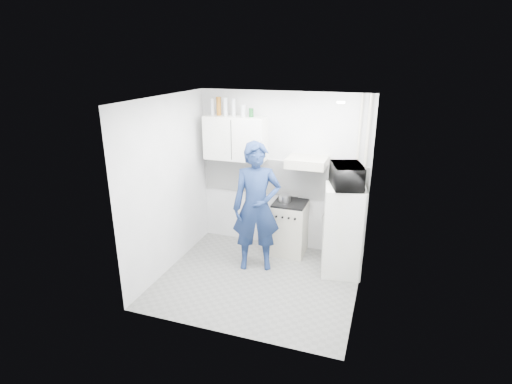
% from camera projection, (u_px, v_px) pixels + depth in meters
% --- Properties ---
extents(floor, '(2.80, 2.80, 0.00)m').
position_uv_depth(floor, '(258.00, 280.00, 5.84)').
color(floor, slate).
rests_on(floor, ground).
extents(ceiling, '(2.80, 2.80, 0.00)m').
position_uv_depth(ceiling, '(258.00, 99.00, 4.99)').
color(ceiling, white).
rests_on(ceiling, wall_back).
extents(wall_back, '(2.80, 0.00, 2.80)m').
position_uv_depth(wall_back, '(282.00, 172.00, 6.54)').
color(wall_back, silver).
rests_on(wall_back, floor).
extents(wall_left, '(0.00, 2.60, 2.60)m').
position_uv_depth(wall_left, '(168.00, 186.00, 5.85)').
color(wall_left, silver).
rests_on(wall_left, floor).
extents(wall_right, '(0.00, 2.60, 2.60)m').
position_uv_depth(wall_right, '(364.00, 208.00, 4.99)').
color(wall_right, silver).
rests_on(wall_right, floor).
extents(person, '(0.83, 0.68, 1.96)m').
position_uv_depth(person, '(257.00, 207.00, 5.91)').
color(person, '#14254C').
rests_on(person, floor).
extents(stove, '(0.53, 0.53, 0.85)m').
position_uv_depth(stove, '(289.00, 228.00, 6.53)').
color(stove, '#BAB5A1').
rests_on(stove, floor).
extents(fridge, '(0.65, 0.65, 1.35)m').
position_uv_depth(fridge, '(343.00, 231.00, 5.85)').
color(fridge, silver).
rests_on(fridge, floor).
extents(stove_top, '(0.51, 0.51, 0.03)m').
position_uv_depth(stove_top, '(290.00, 203.00, 6.39)').
color(stove_top, black).
rests_on(stove_top, stove).
extents(saucepan, '(0.19, 0.19, 0.11)m').
position_uv_depth(saucepan, '(285.00, 198.00, 6.42)').
color(saucepan, silver).
rests_on(saucepan, stove_top).
extents(microwave, '(0.69, 0.57, 0.33)m').
position_uv_depth(microwave, '(347.00, 176.00, 5.57)').
color(microwave, black).
rests_on(microwave, fridge).
extents(bottle_a, '(0.06, 0.06, 0.26)m').
position_uv_depth(bottle_a, '(212.00, 107.00, 6.39)').
color(bottle_a, '#B2B7BC').
rests_on(bottle_a, upper_cabinet).
extents(bottle_b, '(0.08, 0.08, 0.29)m').
position_uv_depth(bottle_b, '(219.00, 106.00, 6.35)').
color(bottle_b, brown).
rests_on(bottle_b, upper_cabinet).
extents(bottle_c, '(0.07, 0.07, 0.28)m').
position_uv_depth(bottle_c, '(225.00, 107.00, 6.32)').
color(bottle_c, '#B2B7BC').
rests_on(bottle_c, upper_cabinet).
extents(bottle_d, '(0.06, 0.06, 0.27)m').
position_uv_depth(bottle_d, '(234.00, 108.00, 6.28)').
color(bottle_d, '#B2B7BC').
rests_on(bottle_d, upper_cabinet).
extents(canister_a, '(0.07, 0.07, 0.19)m').
position_uv_depth(canister_a, '(243.00, 111.00, 6.24)').
color(canister_a, '#B2B7BC').
rests_on(canister_a, upper_cabinet).
extents(canister_b, '(0.07, 0.07, 0.14)m').
position_uv_depth(canister_b, '(251.00, 113.00, 6.21)').
color(canister_b, '#144C1E').
rests_on(canister_b, upper_cabinet).
extents(upper_cabinet, '(1.00, 0.35, 0.70)m').
position_uv_depth(upper_cabinet, '(235.00, 138.00, 6.43)').
color(upper_cabinet, silver).
rests_on(upper_cabinet, wall_back).
extents(range_hood, '(0.60, 0.50, 0.14)m').
position_uv_depth(range_hood, '(307.00, 162.00, 6.09)').
color(range_hood, '#BAB5A1').
rests_on(range_hood, wall_back).
extents(backsplash, '(2.74, 0.03, 0.60)m').
position_uv_depth(backsplash, '(282.00, 178.00, 6.55)').
color(backsplash, white).
rests_on(backsplash, wall_back).
extents(pipe_a, '(0.05, 0.05, 2.60)m').
position_uv_depth(pipe_a, '(363.00, 181.00, 6.07)').
color(pipe_a, '#BAB5A1').
rests_on(pipe_a, floor).
extents(pipe_b, '(0.04, 0.04, 2.60)m').
position_uv_depth(pipe_b, '(355.00, 180.00, 6.10)').
color(pipe_b, '#BAB5A1').
rests_on(pipe_b, floor).
extents(ceiling_spot_fixture, '(0.10, 0.10, 0.02)m').
position_uv_depth(ceiling_spot_fixture, '(341.00, 102.00, 4.88)').
color(ceiling_spot_fixture, white).
rests_on(ceiling_spot_fixture, ceiling).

